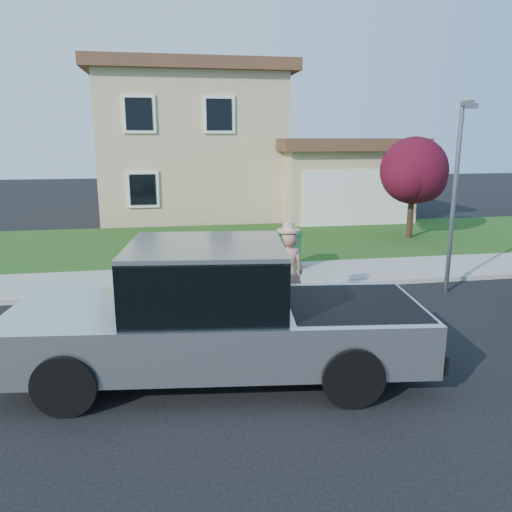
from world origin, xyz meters
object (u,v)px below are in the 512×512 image
(pickup_truck, at_px, (216,316))
(ornamental_tree, at_px, (414,174))
(woman, at_px, (288,271))
(street_lamp, at_px, (456,188))
(trash_bin, at_px, (290,249))

(pickup_truck, distance_m, ornamental_tree, 12.52)
(pickup_truck, distance_m, woman, 3.14)
(street_lamp, bearing_deg, woman, -163.08)
(woman, bearing_deg, trash_bin, -95.79)
(woman, relative_size, trash_bin, 1.94)
(pickup_truck, height_order, trash_bin, pickup_truck)
(woman, height_order, street_lamp, street_lamp)
(pickup_truck, bearing_deg, trash_bin, 72.61)
(ornamental_tree, relative_size, street_lamp, 0.81)
(trash_bin, bearing_deg, ornamental_tree, 44.69)
(woman, bearing_deg, pickup_truck, 64.37)
(ornamental_tree, height_order, trash_bin, ornamental_tree)
(pickup_truck, xyz_separation_m, street_lamp, (5.94, 3.34, 1.56))
(woman, bearing_deg, street_lamp, -161.10)
(trash_bin, xyz_separation_m, street_lamp, (3.31, -2.51, 1.88))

